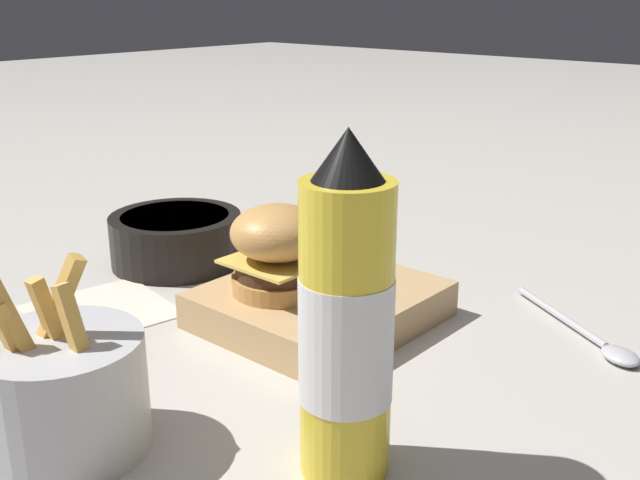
{
  "coord_description": "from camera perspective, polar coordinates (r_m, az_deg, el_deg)",
  "views": [
    {
      "loc": [
        0.49,
        0.47,
        0.32
      ],
      "look_at": [
        -0.03,
        0.01,
        0.09
      ],
      "focal_mm": 42.0,
      "sensor_mm": 36.0,
      "label": 1
    }
  ],
  "objects": [
    {
      "name": "burger",
      "position": [
        0.72,
        -3.23,
        -0.66
      ],
      "size": [
        0.09,
        0.09,
        0.09
      ],
      "color": "tan",
      "rests_on": "serving_board"
    },
    {
      "name": "ketchup_puddle",
      "position": [
        0.92,
        2.17,
        -1.44
      ],
      "size": [
        0.04,
        0.04,
        0.0
      ],
      "color": "#B21E14",
      "rests_on": "ground_plane"
    },
    {
      "name": "ketchup_bottle",
      "position": [
        0.49,
        2.0,
        -6.5
      ],
      "size": [
        0.06,
        0.06,
        0.24
      ],
      "color": "yellow",
      "rests_on": "ground_plane"
    },
    {
      "name": "side_bowl",
      "position": [
        0.92,
        -10.9,
        0.17
      ],
      "size": [
        0.16,
        0.16,
        0.06
      ],
      "color": "black",
      "rests_on": "ground_plane"
    },
    {
      "name": "serving_board",
      "position": [
        0.75,
        0.0,
        -4.93
      ],
      "size": [
        0.21,
        0.19,
        0.04
      ],
      "color": "tan",
      "rests_on": "ground_plane"
    },
    {
      "name": "fries_basket",
      "position": [
        0.57,
        -18.94,
        -10.95
      ],
      "size": [
        0.12,
        0.12,
        0.15
      ],
      "color": "#B7B7BC",
      "rests_on": "ground_plane"
    },
    {
      "name": "ground_plane",
      "position": [
        0.75,
        -2.18,
        -6.53
      ],
      "size": [
        6.0,
        6.0,
        0.0
      ],
      "primitive_type": "plane",
      "color": "#B7B2A8"
    },
    {
      "name": "spoon",
      "position": [
        0.75,
        20.37,
        -7.19
      ],
      "size": [
        0.11,
        0.17,
        0.01
      ],
      "rotation": [
        0.0,
        0.0,
        1.03
      ],
      "color": "#B2B2B7",
      "rests_on": "ground_plane"
    },
    {
      "name": "parchment_square",
      "position": [
        0.81,
        -16.35,
        -5.13
      ],
      "size": [
        0.15,
        0.15,
        0.0
      ],
      "color": "beige",
      "rests_on": "ground_plane"
    }
  ]
}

